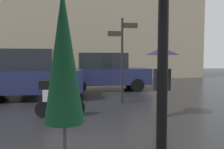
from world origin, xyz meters
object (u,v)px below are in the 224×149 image
Objects in this scene: parked_scooter at (58,97)px; street_signpost at (122,52)px; parked_car_right at (105,72)px; parked_car_distant at (28,75)px; pedestrian_with_umbrella at (162,63)px; folded_patio_umbrella_near at (64,63)px.

street_signpost is at bearing 44.01° from parked_scooter.
parked_car_right reaches higher than parked_scooter.
street_signpost reaches higher than parked_car_right.
parked_scooter is 0.33× the size of parked_car_distant.
parked_scooter is (-2.79, 0.51, -0.92)m from pedestrian_with_umbrella.
parked_scooter is 0.32× the size of parked_car_right.
folded_patio_umbrella_near is at bearing -72.43° from pedestrian_with_umbrella.
street_signpost is at bearing 158.98° from pedestrian_with_umbrella.
parked_car_distant reaches higher than parked_car_right.
pedestrian_with_umbrella is 0.63× the size of street_signpost.
folded_patio_umbrella_near is 0.57× the size of parked_car_distant.
pedestrian_with_umbrella is 0.45× the size of parked_car_right.
pedestrian_with_umbrella is 5.39m from parked_car_distant.
parked_car_right is 1.04× the size of parked_car_distant.
parked_car_right is 3.88m from parked_car_distant.
folded_patio_umbrella_near is at bearing -78.53° from parked_scooter.
folded_patio_umbrella_near reaches higher than pedestrian_with_umbrella.
street_signpost is (-0.65, 2.10, 0.36)m from pedestrian_with_umbrella.
folded_patio_umbrella_near is 1.21× the size of pedestrian_with_umbrella.
pedestrian_with_umbrella is 0.47× the size of parked_car_distant.
street_signpost reaches higher than folded_patio_umbrella_near.
parked_car_distant is (-3.32, -2.01, 0.03)m from parked_car_right.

